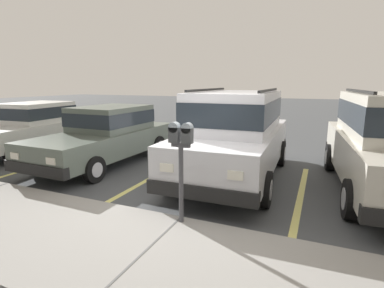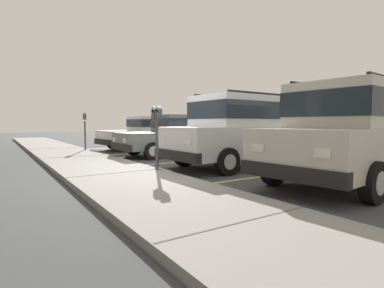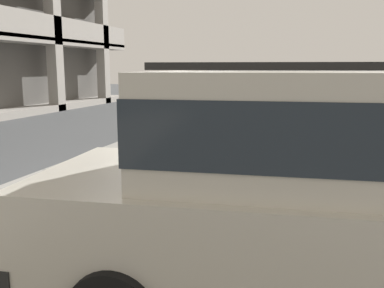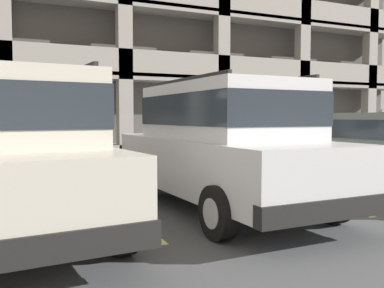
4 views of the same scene
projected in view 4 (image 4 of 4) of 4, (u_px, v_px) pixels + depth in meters
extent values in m
cube|color=#444749|center=(173.00, 189.00, 9.02)|extent=(80.00, 80.00, 0.10)
cube|color=gray|center=(153.00, 176.00, 10.19)|extent=(40.00, 2.20, 0.12)
cube|color=#606060|center=(153.00, 173.00, 10.19)|extent=(0.03, 2.16, 0.00)
cube|color=#606060|center=(290.00, 165.00, 11.83)|extent=(0.03, 2.16, 0.00)
cube|color=#DBD16B|center=(113.00, 205.00, 7.07)|extent=(0.12, 4.80, 0.01)
cube|color=#DBD16B|center=(276.00, 191.00, 8.41)|extent=(0.12, 4.80, 0.01)
cube|color=silver|center=(222.00, 163.00, 6.74)|extent=(1.99, 4.76, 0.80)
cube|color=silver|center=(224.00, 111.00, 6.64)|extent=(1.71, 2.96, 0.84)
cube|color=#232B33|center=(224.00, 110.00, 6.64)|extent=(1.74, 2.99, 0.46)
cube|color=black|center=(166.00, 166.00, 8.82)|extent=(1.88, 0.22, 0.24)
cube|color=black|center=(328.00, 209.00, 4.68)|extent=(1.88, 0.22, 0.24)
cube|color=silver|center=(190.00, 148.00, 9.09)|extent=(0.24, 0.04, 0.14)
cube|color=silver|center=(139.00, 149.00, 8.59)|extent=(0.24, 0.04, 0.14)
cylinder|color=black|center=(224.00, 174.00, 8.46)|extent=(0.22, 0.67, 0.66)
cylinder|color=#B2B2B7|center=(224.00, 174.00, 8.46)|extent=(0.23, 0.37, 0.36)
cylinder|color=black|center=(138.00, 180.00, 7.67)|extent=(0.22, 0.67, 0.66)
cylinder|color=#B2B2B7|center=(138.00, 180.00, 7.67)|extent=(0.23, 0.37, 0.36)
cylinder|color=black|center=(333.00, 200.00, 5.85)|extent=(0.22, 0.67, 0.66)
cylinder|color=#B2B2B7|center=(333.00, 200.00, 5.85)|extent=(0.23, 0.37, 0.36)
cylinder|color=black|center=(218.00, 213.00, 5.06)|extent=(0.22, 0.67, 0.66)
cylinder|color=#B2B2B7|center=(218.00, 213.00, 5.06)|extent=(0.23, 0.37, 0.36)
cube|color=black|center=(261.00, 83.00, 6.91)|extent=(0.13, 2.62, 0.05)
cube|color=black|center=(184.00, 80.00, 6.31)|extent=(0.13, 2.62, 0.05)
cube|color=beige|center=(12.00, 176.00, 5.32)|extent=(2.23, 4.84, 0.80)
cube|color=beige|center=(10.00, 110.00, 5.22)|extent=(1.86, 3.04, 0.84)
cube|color=#232B33|center=(10.00, 108.00, 5.22)|extent=(1.88, 3.06, 0.46)
cube|color=black|center=(48.00, 247.00, 3.32)|extent=(1.88, 0.32, 0.24)
cube|color=silver|center=(30.00, 153.00, 7.65)|extent=(0.24, 0.05, 0.14)
cylinder|color=black|center=(61.00, 186.00, 7.05)|extent=(0.25, 0.67, 0.66)
cylinder|color=#B2B2B7|center=(61.00, 186.00, 7.05)|extent=(0.25, 0.38, 0.36)
cylinder|color=black|center=(121.00, 224.00, 4.51)|extent=(0.25, 0.67, 0.66)
cylinder|color=#B2B2B7|center=(121.00, 224.00, 4.51)|extent=(0.25, 0.38, 0.36)
cube|color=black|center=(67.00, 75.00, 5.53)|extent=(0.27, 2.62, 0.05)
cube|color=#5B665B|center=(376.00, 161.00, 8.37)|extent=(1.78, 4.43, 0.60)
cube|color=black|center=(306.00, 160.00, 10.37)|extent=(1.74, 0.19, 0.24)
cube|color=silver|center=(322.00, 149.00, 10.60)|extent=(0.24, 0.03, 0.14)
cube|color=silver|center=(287.00, 151.00, 10.19)|extent=(0.24, 0.03, 0.14)
cylinder|color=black|center=(356.00, 167.00, 9.97)|extent=(0.17, 0.60, 0.60)
cylinder|color=#B2B2B7|center=(356.00, 167.00, 9.97)|extent=(0.19, 0.33, 0.33)
cylinder|color=black|center=(298.00, 170.00, 9.32)|extent=(0.17, 0.60, 0.60)
cylinder|color=#B2B2B7|center=(298.00, 170.00, 9.32)|extent=(0.19, 0.33, 0.33)
cylinder|color=#47474C|center=(164.00, 152.00, 9.26)|extent=(0.07, 0.07, 1.15)
cube|color=#47474C|center=(164.00, 125.00, 9.22)|extent=(0.28, 0.06, 0.06)
cube|color=#424447|center=(160.00, 118.00, 9.17)|extent=(0.15, 0.11, 0.22)
cylinder|color=#8C99A3|center=(160.00, 113.00, 9.17)|extent=(0.15, 0.11, 0.15)
cube|color=#B7B293|center=(161.00, 120.00, 9.12)|extent=(0.08, 0.01, 0.08)
cube|color=#424447|center=(168.00, 118.00, 9.26)|extent=(0.15, 0.11, 0.22)
cylinder|color=#8C99A3|center=(168.00, 113.00, 9.25)|extent=(0.15, 0.11, 0.15)
cube|color=#B7B293|center=(169.00, 120.00, 9.20)|extent=(0.08, 0.01, 0.08)
cylinder|color=#595B60|center=(381.00, 143.00, 11.99)|extent=(0.07, 0.07, 1.20)
cube|color=#515459|center=(382.00, 116.00, 11.94)|extent=(0.15, 0.11, 0.22)
cylinder|color=#8C99A3|center=(382.00, 112.00, 11.93)|extent=(0.15, 0.11, 0.15)
cube|color=#B7B293|center=(384.00, 117.00, 11.89)|extent=(0.08, 0.01, 0.08)
cube|color=#54514D|center=(96.00, 1.00, 22.29)|extent=(31.36, 8.80, 15.00)
cube|color=gray|center=(101.00, 142.00, 22.21)|extent=(32.00, 10.00, 0.30)
cube|color=gray|center=(100.00, 84.00, 22.02)|extent=(32.00, 10.00, 0.30)
cube|color=gray|center=(125.00, 62.00, 17.53)|extent=(32.00, 0.20, 1.10)
cube|color=gray|center=(99.00, 25.00, 21.83)|extent=(32.00, 10.00, 0.30)
cube|color=gray|center=(371.00, 5.00, 23.07)|extent=(0.60, 0.50, 15.00)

